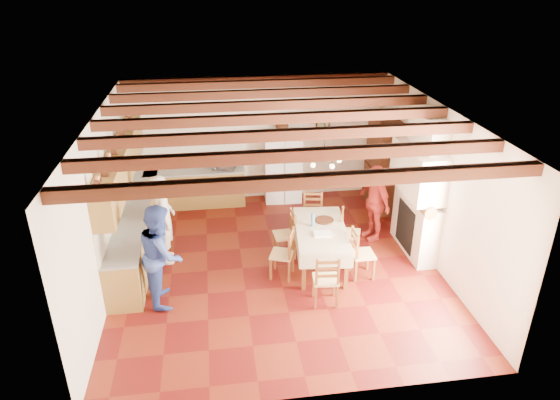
# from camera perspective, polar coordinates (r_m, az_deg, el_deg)

# --- Properties ---
(floor) EXTENTS (6.00, 6.50, 0.02)m
(floor) POSITION_cam_1_polar(r_m,az_deg,el_deg) (9.69, -0.34, -7.55)
(floor) COLOR #530E0C
(floor) RESTS_ON ground
(ceiling) EXTENTS (6.00, 6.50, 0.02)m
(ceiling) POSITION_cam_1_polar(r_m,az_deg,el_deg) (8.44, -0.39, 9.95)
(ceiling) COLOR silver
(ceiling) RESTS_ON ground
(wall_back) EXTENTS (6.00, 0.02, 3.00)m
(wall_back) POSITION_cam_1_polar(r_m,az_deg,el_deg) (11.98, -2.49, 7.06)
(wall_back) COLOR #F5E5CF
(wall_back) RESTS_ON ground
(wall_front) EXTENTS (6.00, 0.02, 3.00)m
(wall_front) POSITION_cam_1_polar(r_m,az_deg,el_deg) (6.19, 3.81, -12.00)
(wall_front) COLOR #F5E5CF
(wall_front) RESTS_ON ground
(wall_left) EXTENTS (0.02, 6.50, 3.00)m
(wall_left) POSITION_cam_1_polar(r_m,az_deg,el_deg) (9.10, -19.50, -0.56)
(wall_left) COLOR #F5E5CF
(wall_left) RESTS_ON ground
(wall_right) EXTENTS (0.02, 6.50, 3.00)m
(wall_right) POSITION_cam_1_polar(r_m,az_deg,el_deg) (9.79, 17.38, 1.60)
(wall_right) COLOR #F5E5CF
(wall_right) RESTS_ON ground
(ceiling_beams) EXTENTS (6.00, 6.30, 0.16)m
(ceiling_beams) POSITION_cam_1_polar(r_m,az_deg,el_deg) (8.47, -0.39, 9.30)
(ceiling_beams) COLOR #3B1B13
(ceiling_beams) RESTS_ON ground
(lower_cabinets_left) EXTENTS (0.60, 4.30, 0.86)m
(lower_cabinets_left) POSITION_cam_1_polar(r_m,az_deg,el_deg) (10.43, -16.04, -3.25)
(lower_cabinets_left) COLOR brown
(lower_cabinets_left) RESTS_ON ground
(lower_cabinets_back) EXTENTS (2.30, 0.60, 0.86)m
(lower_cabinets_back) POSITION_cam_1_polar(r_m,az_deg,el_deg) (12.03, -9.60, 1.34)
(lower_cabinets_back) COLOR brown
(lower_cabinets_back) RESTS_ON ground
(countertop_left) EXTENTS (0.62, 4.30, 0.04)m
(countertop_left) POSITION_cam_1_polar(r_m,az_deg,el_deg) (10.23, -16.33, -1.04)
(countertop_left) COLOR slate
(countertop_left) RESTS_ON lower_cabinets_left
(countertop_back) EXTENTS (2.34, 0.62, 0.04)m
(countertop_back) POSITION_cam_1_polar(r_m,az_deg,el_deg) (11.86, -9.76, 3.33)
(countertop_back) COLOR slate
(countertop_back) RESTS_ON lower_cabinets_back
(backsplash_left) EXTENTS (0.03, 4.30, 0.60)m
(backsplash_left) POSITION_cam_1_polar(r_m,az_deg,el_deg) (10.15, -18.14, 0.49)
(backsplash_left) COLOR beige
(backsplash_left) RESTS_ON ground
(backsplash_back) EXTENTS (2.30, 0.03, 0.60)m
(backsplash_back) POSITION_cam_1_polar(r_m,az_deg,el_deg) (12.01, -9.85, 5.25)
(backsplash_back) COLOR beige
(backsplash_back) RESTS_ON ground
(upper_cabinets) EXTENTS (0.35, 4.20, 0.70)m
(upper_cabinets) POSITION_cam_1_polar(r_m,az_deg,el_deg) (9.88, -17.73, 3.97)
(upper_cabinets) COLOR brown
(upper_cabinets) RESTS_ON ground
(fireplace) EXTENTS (0.56, 1.60, 2.80)m
(fireplace) POSITION_cam_1_polar(r_m,az_deg,el_deg) (9.88, 15.31, 1.46)
(fireplace) COLOR #F0DFC9
(fireplace) RESTS_ON ground
(wall_picture) EXTENTS (0.34, 0.03, 0.42)m
(wall_picture) POSITION_cam_1_polar(r_m,az_deg,el_deg) (12.09, 4.92, 8.90)
(wall_picture) COLOR black
(wall_picture) RESTS_ON ground
(refrigerator) EXTENTS (0.90, 0.75, 1.74)m
(refrigerator) POSITION_cam_1_polar(r_m,az_deg,el_deg) (12.02, 0.30, 3.96)
(refrigerator) COLOR white
(refrigerator) RESTS_ON floor
(hutch) EXTENTS (0.54, 1.22, 2.19)m
(hutch) POSITION_cam_1_polar(r_m,az_deg,el_deg) (11.76, 11.55, 4.12)
(hutch) COLOR #391A0E
(hutch) RESTS_ON floor
(dining_table) EXTENTS (1.11, 1.89, 0.79)m
(dining_table) POSITION_cam_1_polar(r_m,az_deg,el_deg) (9.39, 4.69, -3.69)
(dining_table) COLOR silver
(dining_table) RESTS_ON floor
(chandelier) EXTENTS (0.47, 0.47, 0.03)m
(chandelier) POSITION_cam_1_polar(r_m,az_deg,el_deg) (8.75, 5.04, 5.19)
(chandelier) COLOR black
(chandelier) RESTS_ON ground
(chair_left_near) EXTENTS (0.52, 0.53, 0.96)m
(chair_left_near) POSITION_cam_1_polar(r_m,az_deg,el_deg) (9.14, 0.22, -6.11)
(chair_left_near) COLOR brown
(chair_left_near) RESTS_ON floor
(chair_left_far) EXTENTS (0.43, 0.45, 0.96)m
(chair_left_far) POSITION_cam_1_polar(r_m,az_deg,el_deg) (9.76, 0.50, -3.93)
(chair_left_far) COLOR brown
(chair_left_far) RESTS_ON floor
(chair_right_near) EXTENTS (0.40, 0.42, 0.96)m
(chair_right_near) POSITION_cam_1_polar(r_m,az_deg,el_deg) (9.27, 9.46, -6.00)
(chair_right_near) COLOR brown
(chair_right_near) RESTS_ON floor
(chair_right_far) EXTENTS (0.52, 0.53, 0.96)m
(chair_right_far) POSITION_cam_1_polar(r_m,az_deg,el_deg) (9.91, 7.97, -3.72)
(chair_right_far) COLOR brown
(chair_right_far) RESTS_ON floor
(chair_end_near) EXTENTS (0.46, 0.44, 0.96)m
(chair_end_near) POSITION_cam_1_polar(r_m,az_deg,el_deg) (8.50, 5.25, -8.91)
(chair_end_near) COLOR brown
(chair_end_near) RESTS_ON floor
(chair_end_far) EXTENTS (0.48, 0.46, 0.96)m
(chair_end_far) POSITION_cam_1_polar(r_m,az_deg,el_deg) (10.49, 3.79, -1.77)
(chair_end_far) COLOR brown
(chair_end_far) RESTS_ON floor
(person_man) EXTENTS (0.53, 0.71, 1.78)m
(person_man) POSITION_cam_1_polar(r_m,az_deg,el_deg) (9.69, -13.14, -2.11)
(person_man) COLOR silver
(person_man) RESTS_ON floor
(person_woman_blue) EXTENTS (0.74, 0.92, 1.79)m
(person_woman_blue) POSITION_cam_1_polar(r_m,az_deg,el_deg) (8.56, -13.38, -6.04)
(person_woman_blue) COLOR #324BA0
(person_woman_blue) RESTS_ON floor
(person_woman_red) EXTENTS (0.66, 1.03, 1.64)m
(person_woman_red) POSITION_cam_1_polar(r_m,az_deg,el_deg) (10.44, 10.72, -0.26)
(person_woman_red) COLOR red
(person_woman_red) RESTS_ON floor
(microwave) EXTENTS (0.58, 0.45, 0.29)m
(microwave) POSITION_cam_1_polar(r_m,az_deg,el_deg) (11.79, -6.43, 4.27)
(microwave) COLOR silver
(microwave) RESTS_ON countertop_back
(fridge_vase) EXTENTS (0.33, 0.33, 0.32)m
(fridge_vase) POSITION_cam_1_polar(r_m,az_deg,el_deg) (11.69, 0.23, 8.65)
(fridge_vase) COLOR #391A0E
(fridge_vase) RESTS_ON refrigerator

